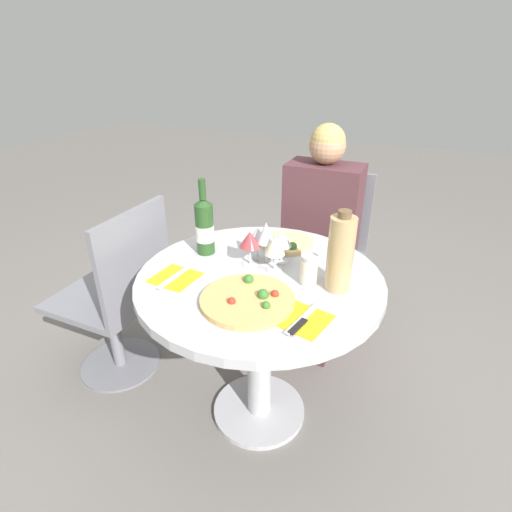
% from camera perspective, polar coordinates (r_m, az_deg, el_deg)
% --- Properties ---
extents(ground_plane, '(12.00, 12.00, 0.00)m').
position_cam_1_polar(ground_plane, '(1.92, 0.44, -21.26)').
color(ground_plane, slate).
rests_on(ground_plane, ground).
extents(dining_table, '(0.91, 0.91, 0.70)m').
position_cam_1_polar(dining_table, '(1.54, 0.52, -7.28)').
color(dining_table, '#B2B2B7').
rests_on(dining_table, ground_plane).
extents(chair_behind_diner, '(0.44, 0.44, 0.87)m').
position_cam_1_polar(chair_behind_diner, '(2.25, 9.35, -0.05)').
color(chair_behind_diner, slate).
rests_on(chair_behind_diner, ground_plane).
extents(seated_diner, '(0.37, 0.43, 1.14)m').
position_cam_1_polar(seated_diner, '(2.08, 8.43, 0.34)').
color(seated_diner, '#512D33').
rests_on(seated_diner, ground_plane).
extents(chair_empty_side, '(0.44, 0.44, 0.87)m').
position_cam_1_polar(chair_empty_side, '(1.95, -18.98, -5.92)').
color(chair_empty_side, slate).
rests_on(chair_empty_side, ground_plane).
extents(pizza_large, '(0.31, 0.31, 0.05)m').
position_cam_1_polar(pizza_large, '(1.31, -1.13, -6.22)').
color(pizza_large, tan).
rests_on(pizza_large, dining_table).
extents(pizza_small_far, '(0.22, 0.22, 0.05)m').
position_cam_1_polar(pizza_small_far, '(1.69, 4.42, 1.85)').
color(pizza_small_far, '#E5C17F').
rests_on(pizza_small_far, dining_table).
extents(wine_bottle, '(0.07, 0.07, 0.31)m').
position_cam_1_polar(wine_bottle, '(1.60, -7.36, 4.23)').
color(wine_bottle, '#23471E').
rests_on(wine_bottle, dining_table).
extents(tall_carafe, '(0.09, 0.09, 0.29)m').
position_cam_1_polar(tall_carafe, '(1.36, 11.98, 0.35)').
color(tall_carafe, tan).
rests_on(tall_carafe, dining_table).
extents(sugar_shaker, '(0.06, 0.06, 0.11)m').
position_cam_1_polar(sugar_shaker, '(1.41, 7.54, -1.96)').
color(sugar_shaker, silver).
rests_on(sugar_shaker, dining_table).
extents(wine_glass_front_left, '(0.08, 0.08, 0.14)m').
position_cam_1_polar(wine_glass_front_left, '(1.50, -0.87, 2.31)').
color(wine_glass_front_left, silver).
rests_on(wine_glass_front_left, dining_table).
extents(wine_glass_front_right, '(0.08, 0.08, 0.15)m').
position_cam_1_polar(wine_glass_front_right, '(1.46, 2.72, 1.59)').
color(wine_glass_front_right, silver).
rests_on(wine_glass_front_right, dining_table).
extents(wine_glass_back_left, '(0.07, 0.07, 0.13)m').
position_cam_1_polar(wine_glass_back_left, '(1.56, 0.23, 2.98)').
color(wine_glass_back_left, silver).
rests_on(wine_glass_back_left, dining_table).
extents(wine_glass_back_right, '(0.08, 0.08, 0.14)m').
position_cam_1_polar(wine_glass_back_right, '(1.52, 3.70, 2.52)').
color(wine_glass_back_right, silver).
rests_on(wine_glass_back_right, dining_table).
extents(wine_glass_center, '(0.07, 0.07, 0.17)m').
position_cam_1_polar(wine_glass_center, '(1.50, 1.45, 3.22)').
color(wine_glass_center, silver).
rests_on(wine_glass_center, dining_table).
extents(place_setting_left, '(0.16, 0.19, 0.01)m').
position_cam_1_polar(place_setting_left, '(1.48, -11.54, -3.04)').
color(place_setting_left, gold).
rests_on(place_setting_left, dining_table).
extents(place_setting_right, '(0.18, 0.19, 0.01)m').
position_cam_1_polar(place_setting_right, '(1.25, 6.64, -9.02)').
color(place_setting_right, gold).
rests_on(place_setting_right, dining_table).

